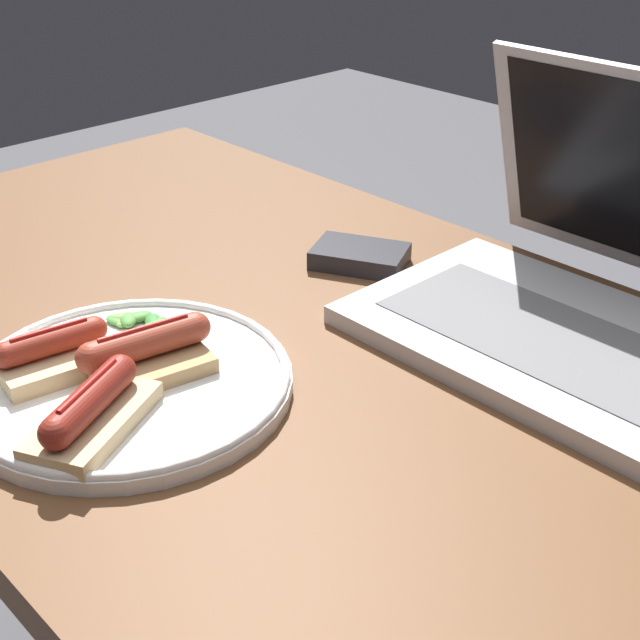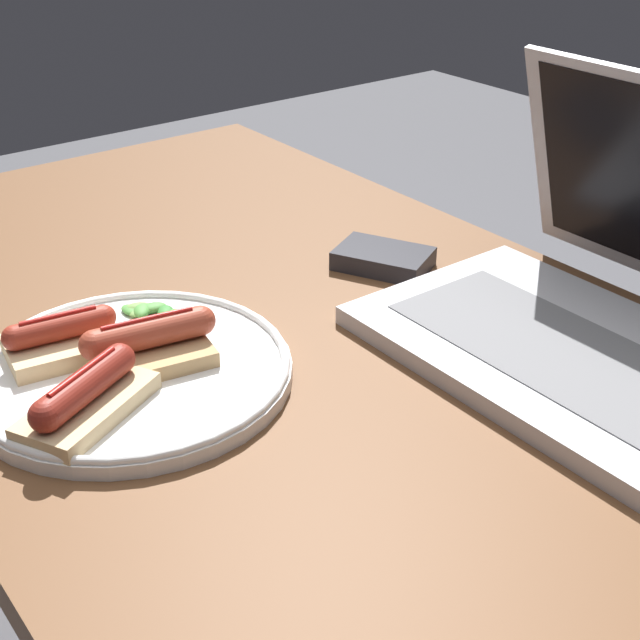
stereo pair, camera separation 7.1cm
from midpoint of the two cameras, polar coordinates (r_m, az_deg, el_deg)
desk at (r=0.82m, az=5.09°, el=-8.78°), size 1.43×0.66×0.72m
laptop at (r=0.85m, az=19.39°, el=0.99°), size 0.34×0.31×0.23m
plate at (r=0.78m, az=-9.40°, el=-3.27°), size 0.28×0.28×0.02m
sausage_toast_left at (r=0.77m, az=-8.29°, el=-1.52°), size 0.09×0.12×0.04m
sausage_toast_middle at (r=0.80m, az=-13.80°, el=-1.26°), size 0.08×0.10×0.04m
sausage_toast_right at (r=0.71m, az=-12.03°, el=-4.90°), size 0.11×0.13×0.04m
salad_pile at (r=0.85m, az=-8.40°, el=0.43°), size 0.08×0.05×0.01m
external_drive at (r=0.97m, az=6.16°, el=3.88°), size 0.12×0.10×0.02m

